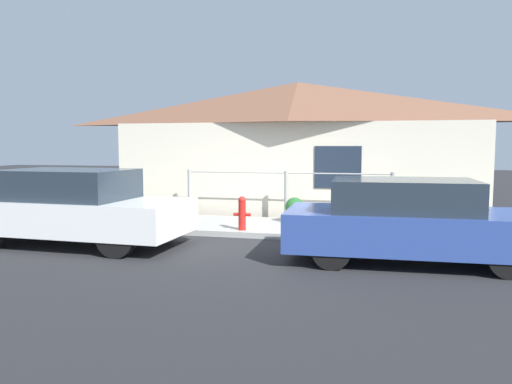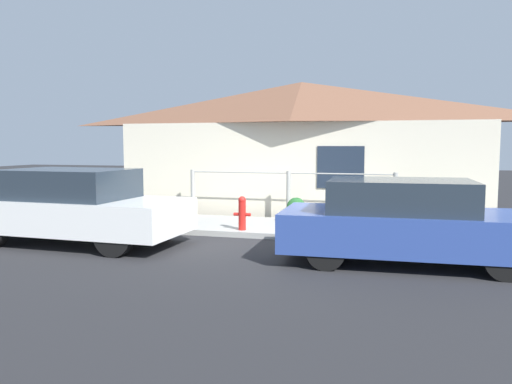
{
  "view_description": "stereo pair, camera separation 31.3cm",
  "coord_description": "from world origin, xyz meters",
  "px_view_note": "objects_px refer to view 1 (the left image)",
  "views": [
    {
      "loc": [
        2.01,
        -9.46,
        1.86
      ],
      "look_at": [
        -0.33,
        0.3,
        0.9
      ],
      "focal_mm": 35.0,
      "sensor_mm": 36.0,
      "label": 1
    },
    {
      "loc": [
        2.31,
        -9.38,
        1.86
      ],
      "look_at": [
        -0.33,
        0.3,
        0.9
      ],
      "focal_mm": 35.0,
      "sensor_mm": 36.0,
      "label": 2
    }
  ],
  "objects_px": {
    "potted_plant_near_hydrant": "(295,209)",
    "potted_plant_corner": "(411,211)",
    "car_left": "(74,207)",
    "potted_plant_by_fence": "(136,208)",
    "car_right": "(410,221)",
    "fire_hydrant": "(242,212)"
  },
  "relations": [
    {
      "from": "potted_plant_by_fence",
      "to": "car_right",
      "type": "bearing_deg",
      "value": -23.71
    },
    {
      "from": "potted_plant_near_hydrant",
      "to": "potted_plant_corner",
      "type": "xyz_separation_m",
      "value": [
        2.49,
        -0.1,
        0.03
      ]
    },
    {
      "from": "potted_plant_corner",
      "to": "potted_plant_near_hydrant",
      "type": "bearing_deg",
      "value": 177.65
    },
    {
      "from": "car_right",
      "to": "fire_hydrant",
      "type": "distance_m",
      "value": 3.56
    },
    {
      "from": "potted_plant_near_hydrant",
      "to": "potted_plant_by_fence",
      "type": "distance_m",
      "value": 3.8
    },
    {
      "from": "car_left",
      "to": "potted_plant_by_fence",
      "type": "relative_size",
      "value": 8.88
    },
    {
      "from": "fire_hydrant",
      "to": "potted_plant_corner",
      "type": "relative_size",
      "value": 1.15
    },
    {
      "from": "potted_plant_near_hydrant",
      "to": "potted_plant_corner",
      "type": "relative_size",
      "value": 0.94
    },
    {
      "from": "car_left",
      "to": "car_right",
      "type": "distance_m",
      "value": 5.96
    },
    {
      "from": "car_left",
      "to": "potted_plant_corner",
      "type": "height_order",
      "value": "car_left"
    },
    {
      "from": "car_right",
      "to": "potted_plant_corner",
      "type": "bearing_deg",
      "value": 84.67
    },
    {
      "from": "potted_plant_near_hydrant",
      "to": "fire_hydrant",
      "type": "bearing_deg",
      "value": -125.04
    },
    {
      "from": "car_left",
      "to": "potted_plant_corner",
      "type": "relative_size",
      "value": 6.94
    },
    {
      "from": "car_left",
      "to": "potted_plant_near_hydrant",
      "type": "relative_size",
      "value": 7.41
    },
    {
      "from": "fire_hydrant",
      "to": "potted_plant_by_fence",
      "type": "height_order",
      "value": "fire_hydrant"
    },
    {
      "from": "potted_plant_near_hydrant",
      "to": "potted_plant_by_fence",
      "type": "relative_size",
      "value": 1.2
    },
    {
      "from": "car_left",
      "to": "potted_plant_by_fence",
      "type": "xyz_separation_m",
      "value": [
        -0.13,
        2.67,
        -0.35
      ]
    },
    {
      "from": "car_left",
      "to": "car_right",
      "type": "height_order",
      "value": "car_left"
    },
    {
      "from": "fire_hydrant",
      "to": "potted_plant_corner",
      "type": "height_order",
      "value": "fire_hydrant"
    },
    {
      "from": "car_left",
      "to": "fire_hydrant",
      "type": "height_order",
      "value": "car_left"
    },
    {
      "from": "fire_hydrant",
      "to": "potted_plant_near_hydrant",
      "type": "xyz_separation_m",
      "value": [
        0.88,
        1.25,
        -0.05
      ]
    },
    {
      "from": "potted_plant_near_hydrant",
      "to": "potted_plant_by_fence",
      "type": "xyz_separation_m",
      "value": [
        -3.79,
        -0.19,
        -0.07
      ]
    }
  ]
}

